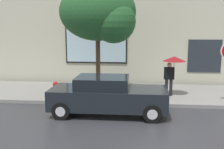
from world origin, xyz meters
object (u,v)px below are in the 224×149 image
at_px(pedestrian_with_umbrella, 173,64).
at_px(fire_hydrant, 56,90).
at_px(parked_car, 107,96).
at_px(street_tree, 101,14).

bearing_deg(pedestrian_with_umbrella, fire_hydrant, -170.35).
xyz_separation_m(parked_car, fire_hydrant, (-2.49, 1.57, -0.20)).
bearing_deg(parked_car, street_tree, 103.96).
height_order(parked_car, pedestrian_with_umbrella, pedestrian_with_umbrella).
bearing_deg(fire_hydrant, parked_car, -32.21).
relative_size(fire_hydrant, pedestrian_with_umbrella, 0.41).
bearing_deg(fire_hydrant, street_tree, 13.48).
distance_m(parked_car, pedestrian_with_umbrella, 3.74).
distance_m(fire_hydrant, pedestrian_with_umbrella, 5.36).
distance_m(pedestrian_with_umbrella, street_tree, 3.89).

